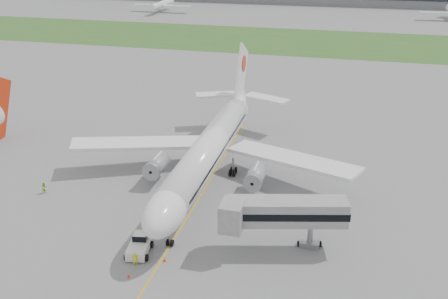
% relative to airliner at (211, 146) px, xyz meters
% --- Properties ---
extents(ground, '(600.00, 600.00, 0.00)m').
position_rel_airliner_xyz_m(ground, '(0.00, -4.87, -5.66)').
color(ground, gray).
rests_on(ground, ground).
extents(apron_markings, '(70.00, 70.00, 0.04)m').
position_rel_airliner_xyz_m(apron_markings, '(0.00, -9.87, -5.66)').
color(apron_markings, gold).
rests_on(apron_markings, ground).
extents(grass_strip, '(600.00, 50.00, 0.02)m').
position_rel_airliner_xyz_m(grass_strip, '(0.00, 115.13, -5.65)').
color(grass_strip, '#2F5A21').
rests_on(grass_strip, ground).
extents(airliner, '(48.13, 53.95, 17.88)m').
position_rel_airliner_xyz_m(airliner, '(0.00, 0.00, 0.00)').
color(airliner, white).
rests_on(airliner, ground).
extents(pushback_tug, '(3.49, 4.65, 2.21)m').
position_rel_airliner_xyz_m(pushback_tug, '(-3.28, -22.06, -4.64)').
color(pushback_tug, white).
rests_on(pushback_tug, ground).
extents(jet_bridge, '(15.42, 7.78, 7.26)m').
position_rel_airliner_xyz_m(jet_bridge, '(13.62, -17.22, -0.29)').
color(jet_bridge, '#A2A2A4').
rests_on(jet_bridge, ground).
extents(safety_cone_left, '(0.38, 0.38, 0.52)m').
position_rel_airliner_xyz_m(safety_cone_left, '(-2.52, -27.16, -5.40)').
color(safety_cone_left, '#F9400D').
rests_on(safety_cone_left, ground).
extents(safety_cone_right, '(0.39, 0.39, 0.54)m').
position_rel_airliner_xyz_m(safety_cone_right, '(0.50, -23.19, -5.39)').
color(safety_cone_right, '#F9400D').
rests_on(safety_cone_right, ground).
extents(ground_crew_near, '(0.81, 0.72, 1.87)m').
position_rel_airliner_xyz_m(ground_crew_near, '(-2.68, -24.84, -4.73)').
color(ground_crew_near, yellow).
rests_on(ground_crew_near, ground).
extents(ground_crew_far, '(0.97, 1.08, 1.83)m').
position_rel_airliner_xyz_m(ground_crew_far, '(-23.56, -11.27, -4.75)').
color(ground_crew_far, '#92CF22').
rests_on(ground_crew_far, ground).
extents(distant_aircraft_left, '(30.07, 26.66, 11.30)m').
position_rel_airliner_xyz_m(distant_aircraft_left, '(-72.61, 170.57, -5.66)').
color(distant_aircraft_left, white).
rests_on(distant_aircraft_left, ground).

